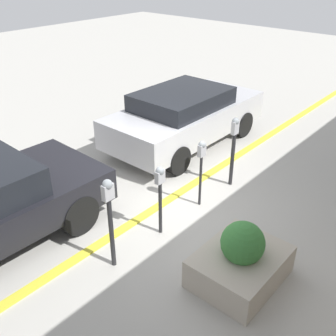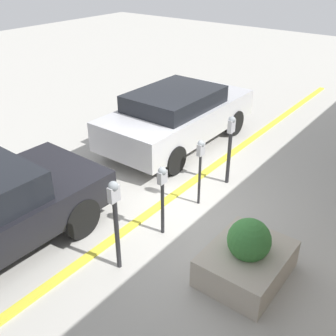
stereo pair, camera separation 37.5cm
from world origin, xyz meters
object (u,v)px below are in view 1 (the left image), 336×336
object	(u,v)px
parking_meter_fourth	(234,143)
parked_car_middle	(185,115)
parking_meter_nearest	(109,210)
parking_meter_second	(160,187)
parking_meter_middle	(201,159)
planter_box	(241,260)

from	to	relation	value
parking_meter_fourth	parked_car_middle	xyz separation A→B (m)	(0.94, 2.02, -0.20)
parking_meter_nearest	parking_meter_second	bearing A→B (deg)	-0.55
parking_meter_nearest	parked_car_middle	world-z (taller)	parking_meter_nearest
parking_meter_second	parking_meter_middle	world-z (taller)	parking_meter_middle
parking_meter_fourth	parked_car_middle	bearing A→B (deg)	64.96
parking_meter_second	parking_meter_middle	bearing A→B (deg)	0.39
planter_box	parked_car_middle	size ratio (longest dim) A/B	0.32
parking_meter_nearest	parking_meter_middle	xyz separation A→B (m)	(2.26, -0.00, -0.05)
parking_meter_second	parking_meter_fourth	distance (m)	2.21
parking_meter_nearest	parked_car_middle	size ratio (longest dim) A/B	0.36
parking_meter_fourth	parked_car_middle	world-z (taller)	parking_meter_fourth
parking_meter_fourth	planter_box	xyz separation A→B (m)	(-2.27, -1.63, -0.61)
parking_meter_middle	parking_meter_fourth	world-z (taller)	parking_meter_fourth
parking_meter_second	parked_car_middle	distance (m)	3.73
parking_meter_second	parked_car_middle	bearing A→B (deg)	32.26
parked_car_middle	parking_meter_fourth	bearing A→B (deg)	-115.33
parking_meter_fourth	planter_box	distance (m)	2.86
parking_meter_fourth	planter_box	bearing A→B (deg)	-144.26
parking_meter_nearest	parking_meter_middle	bearing A→B (deg)	-0.07
parking_meter_nearest	parked_car_middle	distance (m)	4.70
parking_meter_nearest	parking_meter_middle	distance (m)	2.26
parking_meter_middle	parking_meter_fourth	bearing A→B (deg)	-2.06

